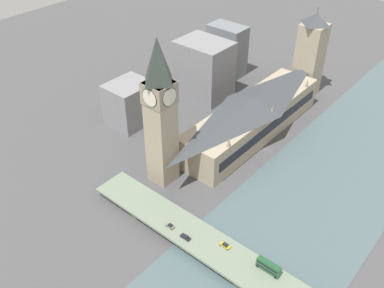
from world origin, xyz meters
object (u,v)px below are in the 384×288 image
Objects in this scene: car_northbound_mid at (170,226)px; parliament_hall at (253,116)px; victoria_tower at (310,55)px; car_northbound_lead at (225,245)px; road_bridge at (248,270)px; double_decker_bus_mid at (269,266)px; clock_tower at (160,111)px; car_southbound_mid at (186,237)px.

parliament_hall is at bearing -79.21° from car_northbound_mid.
victoria_tower is 12.68× the size of car_northbound_lead.
road_bridge is at bearing -174.82° from car_northbound_mid.
victoria_tower reaches higher than double_decker_bus_mid.
double_decker_bus_mid is 44.97m from car_northbound_mid.
car_northbound_mid is at bearing 5.18° from road_bridge.
road_bridge is (-54.50, 147.26, -23.41)m from victoria_tower.
road_bridge is at bearing 161.45° from clock_tower.
car_southbound_mid is at bearing 7.75° from road_bridge.
victoria_tower is at bearing -95.30° from clock_tower.
road_bridge is at bearing -172.25° from car_southbound_mid.
parliament_hall is 91.71m from car_southbound_mid.
car_northbound_lead is (19.82, 1.10, -1.86)m from double_decker_bus_mid.
car_southbound_mid is at bearing 13.10° from double_decker_bus_mid.
car_northbound_lead is at bearing 3.18° from double_decker_bus_mid.
parliament_hall is 68.67m from clock_tower.
car_northbound_lead is 1.00× the size of car_southbound_mid.
road_bridge is 13.84m from car_northbound_lead.
road_bridge is 42.53× the size of car_northbound_mid.
victoria_tower is 12.67× the size of car_southbound_mid.
car_northbound_mid reaches higher than road_bridge.
double_decker_bus_mid is at bearing 127.41° from parliament_hall.
car_northbound_mid is at bearing 96.32° from victoria_tower.
double_decker_bus_mid is (-72.55, 17.90, -32.45)m from clock_tower.
victoria_tower is 15.16× the size of car_northbound_mid.
car_northbound_lead is (13.37, -3.18, 1.61)m from road_bridge.
victoria_tower is (0.06, -63.38, 15.29)m from parliament_hall.
victoria_tower is at bearing -80.32° from car_southbound_mid.
parliament_hall is 22.67× the size of car_northbound_lead.
car_northbound_lead is at bearing 160.18° from clock_tower.
clock_tower is at bearing -18.55° from road_bridge.
road_bridge is at bearing 166.64° from car_northbound_lead.
double_decker_bus_mid is 36.15m from car_southbound_mid.
car_northbound_mid is at bearing 9.87° from double_decker_bus_mid.
road_bridge is (-54.44, 83.88, -8.11)m from parliament_hall.
double_decker_bus_mid reaches higher than car_northbound_mid.
car_northbound_lead is at bearing -164.88° from car_northbound_mid.
clock_tower is (11.66, 61.70, 27.80)m from parliament_hall.
car_northbound_lead is at bearing -13.36° from road_bridge.
clock_tower is 65.71m from car_northbound_lead.
victoria_tower is 151.42m from car_northbound_lead.
parliament_hall is 1.79× the size of victoria_tower.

